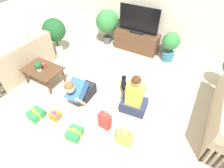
{
  "coord_description": "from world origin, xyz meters",
  "views": [
    {
      "loc": [
        1.47,
        -2.21,
        2.91
      ],
      "look_at": [
        0.13,
        0.13,
        0.45
      ],
      "focal_mm": 28.0,
      "sensor_mm": 36.0,
      "label": 1
    }
  ],
  "objects_px": {
    "person_sitting": "(134,98)",
    "gift_bag_b": "(105,121)",
    "person_kneeling": "(80,90)",
    "potted_plant_back_left": "(107,22)",
    "tv": "(139,21)",
    "dog": "(124,83)",
    "potted_plant_corner_left": "(54,31)",
    "gift_bag_a": "(125,138)",
    "coffee_table": "(43,70)",
    "tabletop_plant": "(38,66)",
    "sofa_left": "(19,62)",
    "tv_console": "(136,41)",
    "mug": "(44,65)",
    "gift_box_c": "(74,133)",
    "gift_box_a": "(55,116)",
    "gift_box_b": "(36,114)",
    "potted_plant_back_right": "(170,45)"
  },
  "relations": [
    {
      "from": "potted_plant_back_left",
      "to": "potted_plant_back_right",
      "type": "xyz_separation_m",
      "value": [
        2.02,
        0.0,
        -0.21
      ]
    },
    {
      "from": "sofa_left",
      "to": "person_sitting",
      "type": "distance_m",
      "value": 3.12
    },
    {
      "from": "person_kneeling",
      "to": "dog",
      "type": "bearing_deg",
      "value": 50.87
    },
    {
      "from": "gift_box_c",
      "to": "sofa_left",
      "type": "bearing_deg",
      "value": 161.38
    },
    {
      "from": "gift_bag_a",
      "to": "tv_console",
      "type": "bearing_deg",
      "value": 110.45
    },
    {
      "from": "potted_plant_back_left",
      "to": "gift_box_b",
      "type": "bearing_deg",
      "value": -84.33
    },
    {
      "from": "gift_box_a",
      "to": "mug",
      "type": "distance_m",
      "value": 1.31
    },
    {
      "from": "sofa_left",
      "to": "gift_box_a",
      "type": "bearing_deg",
      "value": 69.21
    },
    {
      "from": "coffee_table",
      "to": "tabletop_plant",
      "type": "relative_size",
      "value": 4.01
    },
    {
      "from": "tv",
      "to": "gift_box_c",
      "type": "distance_m",
      "value": 3.48
    },
    {
      "from": "potted_plant_corner_left",
      "to": "gift_bag_a",
      "type": "bearing_deg",
      "value": -28.79
    },
    {
      "from": "person_sitting",
      "to": "dog",
      "type": "relative_size",
      "value": 2.04
    },
    {
      "from": "gift_box_c",
      "to": "mug",
      "type": "relative_size",
      "value": 2.5
    },
    {
      "from": "tv_console",
      "to": "mug",
      "type": "distance_m",
      "value": 2.78
    },
    {
      "from": "person_kneeling",
      "to": "potted_plant_back_left",
      "type": "bearing_deg",
      "value": 107.54
    },
    {
      "from": "person_sitting",
      "to": "gift_bag_b",
      "type": "height_order",
      "value": "person_sitting"
    },
    {
      "from": "gift_box_b",
      "to": "gift_box_c",
      "type": "height_order",
      "value": "gift_box_b"
    },
    {
      "from": "person_sitting",
      "to": "tv_console",
      "type": "bearing_deg",
      "value": -74.32
    },
    {
      "from": "person_sitting",
      "to": "tv",
      "type": "bearing_deg",
      "value": -74.32
    },
    {
      "from": "sofa_left",
      "to": "potted_plant_back_right",
      "type": "xyz_separation_m",
      "value": [
        3.17,
        2.5,
        0.17
      ]
    },
    {
      "from": "gift_box_c",
      "to": "gift_bag_a",
      "type": "height_order",
      "value": "gift_bag_a"
    },
    {
      "from": "gift_box_a",
      "to": "gift_bag_a",
      "type": "height_order",
      "value": "gift_bag_a"
    },
    {
      "from": "gift_box_b",
      "to": "gift_bag_a",
      "type": "xyz_separation_m",
      "value": [
        1.8,
        0.39,
        0.05
      ]
    },
    {
      "from": "potted_plant_back_left",
      "to": "potted_plant_corner_left",
      "type": "bearing_deg",
      "value": -128.71
    },
    {
      "from": "potted_plant_corner_left",
      "to": "tv_console",
      "type": "bearing_deg",
      "value": 32.86
    },
    {
      "from": "potted_plant_back_left",
      "to": "tabletop_plant",
      "type": "bearing_deg",
      "value": -96.34
    },
    {
      "from": "gift_box_c",
      "to": "mug",
      "type": "bearing_deg",
      "value": 149.79
    },
    {
      "from": "gift_box_a",
      "to": "gift_box_c",
      "type": "xyz_separation_m",
      "value": [
        0.6,
        -0.12,
        0.01
      ]
    },
    {
      "from": "sofa_left",
      "to": "tv",
      "type": "distance_m",
      "value": 3.39
    },
    {
      "from": "tv",
      "to": "dog",
      "type": "xyz_separation_m",
      "value": [
        0.49,
        -1.81,
        -0.71
      ]
    },
    {
      "from": "sofa_left",
      "to": "potted_plant_corner_left",
      "type": "xyz_separation_m",
      "value": [
        0.15,
        1.25,
        0.36
      ]
    },
    {
      "from": "potted_plant_corner_left",
      "to": "tabletop_plant",
      "type": "height_order",
      "value": "potted_plant_corner_left"
    },
    {
      "from": "dog",
      "to": "gift_box_a",
      "type": "xyz_separation_m",
      "value": [
        -0.81,
        -1.44,
        -0.12
      ]
    },
    {
      "from": "potted_plant_back_right",
      "to": "gift_box_a",
      "type": "height_order",
      "value": "potted_plant_back_right"
    },
    {
      "from": "person_kneeling",
      "to": "gift_box_a",
      "type": "distance_m",
      "value": 0.7
    },
    {
      "from": "tv",
      "to": "tv_console",
      "type": "bearing_deg",
      "value": 180.0
    },
    {
      "from": "tv",
      "to": "gift_bag_b",
      "type": "xyz_separation_m",
      "value": [
        0.65,
        -2.91,
        -0.72
      ]
    },
    {
      "from": "gift_bag_b",
      "to": "gift_box_c",
      "type": "bearing_deg",
      "value": -129.79
    },
    {
      "from": "dog",
      "to": "tabletop_plant",
      "type": "relative_size",
      "value": 2.09
    },
    {
      "from": "gift_box_b",
      "to": "gift_bag_b",
      "type": "height_order",
      "value": "gift_bag_b"
    },
    {
      "from": "potted_plant_corner_left",
      "to": "gift_bag_a",
      "type": "distance_m",
      "value": 3.62
    },
    {
      "from": "potted_plant_back_right",
      "to": "gift_bag_b",
      "type": "relative_size",
      "value": 2.13
    },
    {
      "from": "potted_plant_corner_left",
      "to": "tabletop_plant",
      "type": "relative_size",
      "value": 4.63
    },
    {
      "from": "tv",
      "to": "potted_plant_back_left",
      "type": "xyz_separation_m",
      "value": [
        -1.01,
        -0.05,
        -0.22
      ]
    },
    {
      "from": "coffee_table",
      "to": "dog",
      "type": "relative_size",
      "value": 1.91
    },
    {
      "from": "tv",
      "to": "gift_bag_a",
      "type": "distance_m",
      "value": 3.32
    },
    {
      "from": "mug",
      "to": "gift_bag_a",
      "type": "bearing_deg",
      "value": -13.17
    },
    {
      "from": "gift_bag_b",
      "to": "tv_console",
      "type": "bearing_deg",
      "value": 102.58
    },
    {
      "from": "potted_plant_back_right",
      "to": "gift_bag_a",
      "type": "relative_size",
      "value": 2.7
    },
    {
      "from": "gift_bag_a",
      "to": "coffee_table",
      "type": "bearing_deg",
      "value": 168.67
    }
  ]
}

